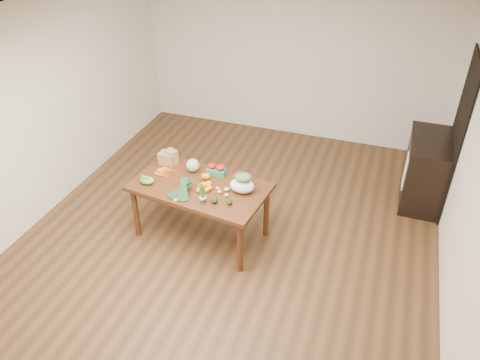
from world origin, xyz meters
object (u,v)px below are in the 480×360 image
(asparagus_bundle, at_px, (203,193))
(salad_bag, at_px, (242,183))
(kale_bunch, at_px, (180,190))
(mandarin_cluster, at_px, (203,186))
(paper_bag, at_px, (167,157))
(dining_table, at_px, (201,210))
(cabinet, at_px, (425,170))
(cabbage, at_px, (193,165))

(asparagus_bundle, relative_size, salad_bag, 0.86)
(kale_bunch, bearing_deg, asparagus_bundle, 2.76)
(kale_bunch, bearing_deg, mandarin_cluster, 52.64)
(paper_bag, height_order, salad_bag, salad_bag)
(dining_table, distance_m, mandarin_cluster, 0.44)
(cabinet, relative_size, kale_bunch, 2.55)
(cabinet, distance_m, mandarin_cluster, 3.08)
(paper_bag, relative_size, salad_bag, 0.94)
(paper_bag, height_order, kale_bunch, paper_bag)
(mandarin_cluster, bearing_deg, dining_table, 138.25)
(cabinet, xyz_separation_m, paper_bag, (-3.14, -1.39, 0.38))
(dining_table, relative_size, paper_bag, 5.84)
(cabinet, distance_m, salad_bag, 2.67)
(asparagus_bundle, bearing_deg, mandarin_cluster, 118.86)
(dining_table, distance_m, kale_bunch, 0.55)
(salad_bag, bearing_deg, cabbage, 163.21)
(kale_bunch, bearing_deg, cabinet, 43.83)
(dining_table, bearing_deg, cabinet, 41.00)
(cabbage, height_order, mandarin_cluster, cabbage)
(kale_bunch, bearing_deg, cabbage, 105.89)
(mandarin_cluster, height_order, asparagus_bundle, asparagus_bundle)
(paper_bag, xyz_separation_m, cabbage, (0.37, -0.06, -0.01))
(dining_table, bearing_deg, mandarin_cluster, -34.39)
(cabbage, bearing_deg, kale_bunch, -81.48)
(cabinet, height_order, salad_bag, salad_bag)
(asparagus_bundle, xyz_separation_m, salad_bag, (0.35, 0.35, -0.01))
(dining_table, distance_m, salad_bag, 0.71)
(dining_table, height_order, cabinet, cabinet)
(mandarin_cluster, bearing_deg, cabinet, 35.64)
(cabinet, relative_size, asparagus_bundle, 4.08)
(asparagus_bundle, height_order, salad_bag, asparagus_bundle)
(paper_bag, xyz_separation_m, kale_bunch, (0.45, -0.60, -0.02))
(asparagus_bundle, distance_m, salad_bag, 0.49)
(cabbage, bearing_deg, paper_bag, 171.36)
(cabinet, bearing_deg, cabbage, -152.43)
(salad_bag, bearing_deg, cabinet, 39.03)
(cabinet, bearing_deg, kale_bunch, -143.54)
(cabinet, bearing_deg, salad_bag, -140.97)
(cabbage, height_order, salad_bag, salad_bag)
(paper_bag, relative_size, mandarin_cluster, 1.52)
(dining_table, relative_size, cabinet, 1.57)
(dining_table, height_order, paper_bag, paper_bag)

